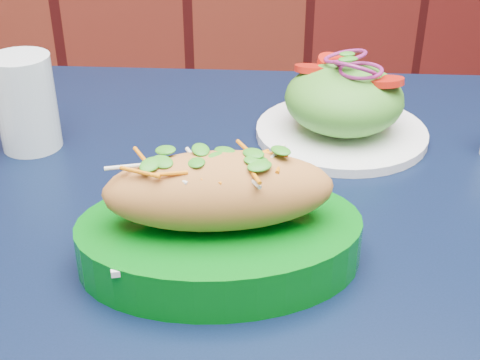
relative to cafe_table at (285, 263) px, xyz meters
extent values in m
cube|color=black|center=(0.00, 0.00, 0.07)|extent=(0.98, 0.98, 0.03)
cylinder|color=black|center=(-0.23, 0.41, -0.30)|extent=(0.04, 0.04, 0.72)
cylinder|color=black|center=(0.41, 0.23, -0.30)|extent=(0.04, 0.04, 0.72)
cube|color=white|center=(-0.09, -0.10, 0.13)|extent=(0.20, 0.12, 0.01)
ellipsoid|color=#C0773C|center=(-0.09, -0.10, 0.17)|extent=(0.22, 0.11, 0.07)
cylinder|color=white|center=(0.11, 0.14, 0.09)|extent=(0.22, 0.22, 0.01)
ellipsoid|color=#4C992D|center=(0.11, 0.14, 0.14)|extent=(0.15, 0.15, 0.08)
cylinder|color=red|center=(0.15, 0.11, 0.18)|extent=(0.04, 0.04, 0.01)
cylinder|color=red|center=(0.08, 0.17, 0.18)|extent=(0.04, 0.04, 0.01)
cylinder|color=red|center=(0.11, 0.19, 0.18)|extent=(0.04, 0.04, 0.01)
torus|color=#831C64|center=(0.11, 0.14, 0.19)|extent=(0.06, 0.06, 0.01)
torus|color=#831C64|center=(0.11, 0.14, 0.19)|extent=(0.06, 0.06, 0.01)
torus|color=#831C64|center=(0.11, 0.14, 0.20)|extent=(0.06, 0.06, 0.01)
cylinder|color=silver|center=(-0.28, 0.19, 0.15)|extent=(0.07, 0.07, 0.12)
camera|label=1|loc=(-0.18, -0.61, 0.48)|focal=50.00mm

